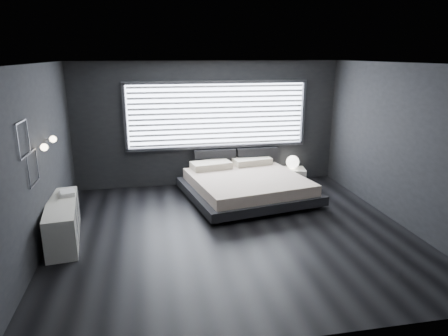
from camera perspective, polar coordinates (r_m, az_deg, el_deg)
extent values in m
plane|color=black|center=(6.93, 1.32, -9.09)|extent=(6.00, 6.00, 0.00)
plane|color=white|center=(6.28, 1.49, 14.72)|extent=(6.00, 6.00, 0.00)
cube|color=black|center=(9.12, -2.23, 6.27)|extent=(6.00, 0.04, 2.80)
cube|color=black|center=(3.95, 9.82, -7.19)|extent=(6.00, 0.04, 2.80)
cube|color=black|center=(6.55, -25.22, 0.85)|extent=(0.04, 5.50, 2.80)
cube|color=black|center=(7.66, 23.94, 3.02)|extent=(0.04, 5.50, 2.80)
cube|color=white|center=(9.10, -0.97, 7.59)|extent=(4.00, 0.02, 1.38)
cube|color=#47474C|center=(8.95, -14.01, 6.99)|extent=(0.06, 0.08, 1.48)
cube|color=#47474C|center=(9.62, 11.23, 7.75)|extent=(0.06, 0.08, 1.48)
cube|color=#47474C|center=(8.99, -0.96, 12.17)|extent=(4.14, 0.08, 0.06)
cube|color=#47474C|center=(9.20, -0.92, 3.06)|extent=(4.14, 0.08, 0.06)
cube|color=silver|center=(9.04, -0.90, 7.54)|extent=(3.94, 0.03, 1.32)
cube|color=black|center=(9.21, -1.28, 1.08)|extent=(0.96, 0.16, 0.52)
cube|color=black|center=(9.42, 4.73, 1.37)|extent=(0.96, 0.16, 0.52)
cylinder|color=silver|center=(6.54, -24.90, 2.68)|extent=(0.10, 0.02, 0.02)
sphere|color=#FFE5B7|center=(6.52, -24.31, 2.71)|extent=(0.11, 0.11, 0.11)
cylinder|color=silver|center=(7.11, -23.79, 3.77)|extent=(0.10, 0.02, 0.02)
sphere|color=#FFE5B7|center=(7.09, -23.24, 3.81)|extent=(0.11, 0.11, 0.11)
cube|color=#47474C|center=(5.89, -27.03, 5.87)|extent=(0.01, 0.46, 0.02)
cube|color=#47474C|center=(5.98, -26.48, 1.54)|extent=(0.01, 0.46, 0.02)
cube|color=#47474C|center=(6.15, -26.19, 4.14)|extent=(0.01, 0.02, 0.46)
cube|color=#47474C|center=(5.71, -27.35, 3.21)|extent=(0.01, 0.02, 0.46)
cube|color=#47474C|center=(6.21, -25.88, 2.02)|extent=(0.01, 0.46, 0.02)
cube|color=#47474C|center=(6.33, -25.37, -2.02)|extent=(0.01, 0.46, 0.02)
cube|color=#47474C|center=(6.48, -25.13, 0.53)|extent=(0.01, 0.02, 0.46)
cube|color=#47474C|center=(6.05, -26.15, -0.61)|extent=(0.01, 0.02, 0.46)
cube|color=black|center=(7.26, -1.16, -7.50)|extent=(0.15, 0.15, 0.09)
cube|color=black|center=(8.17, 12.83, -5.17)|extent=(0.15, 0.15, 0.09)
cube|color=black|center=(8.93, -5.35, -2.99)|extent=(0.15, 0.15, 0.09)
cube|color=black|center=(9.69, 6.65, -1.50)|extent=(0.15, 0.15, 0.09)
cube|color=black|center=(8.40, 3.33, -3.23)|extent=(2.82, 2.73, 0.18)
cube|color=beige|center=(8.34, 3.36, -1.94)|extent=(2.53, 2.53, 0.22)
cube|color=beige|center=(8.87, -1.87, 0.41)|extent=(0.93, 0.62, 0.14)
cube|color=beige|center=(9.24, 3.95, 1.02)|extent=(0.93, 0.62, 0.14)
cube|color=silver|center=(9.59, 9.72, -1.04)|extent=(0.65, 0.57, 0.34)
sphere|color=white|center=(9.53, 9.77, 0.86)|extent=(0.31, 0.31, 0.31)
cube|color=silver|center=(7.02, -22.02, -7.10)|extent=(0.65, 1.66, 0.65)
cube|color=#47474C|center=(7.01, -20.15, -6.96)|extent=(0.21, 1.59, 0.63)
cube|color=white|center=(7.26, -21.55, -3.40)|extent=(0.32, 0.38, 0.04)
cube|color=white|center=(7.23, -21.53, -3.19)|extent=(0.30, 0.35, 0.03)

